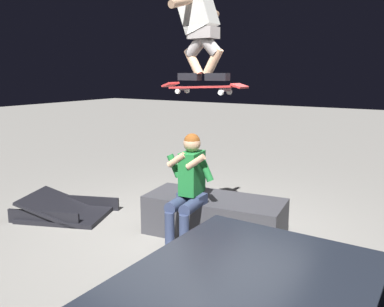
# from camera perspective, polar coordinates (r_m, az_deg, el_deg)

# --- Properties ---
(ground_plane) EXTENTS (40.00, 40.00, 0.00)m
(ground_plane) POSITION_cam_1_polar(r_m,az_deg,el_deg) (5.16, 0.81, -11.41)
(ground_plane) COLOR gray
(ledge_box_main) EXTENTS (1.79, 0.92, 0.50)m
(ledge_box_main) POSITION_cam_1_polar(r_m,az_deg,el_deg) (5.02, 3.21, -9.04)
(ledge_box_main) COLOR #38383D
(ledge_box_main) RESTS_ON ground
(person_sitting_on_ledge) EXTENTS (0.60, 0.77, 1.33)m
(person_sitting_on_ledge) POSITION_cam_1_polar(r_m,az_deg,el_deg) (4.57, -0.57, -4.60)
(person_sitting_on_ledge) COLOR #2D3856
(person_sitting_on_ledge) RESTS_ON ground
(skateboard) EXTENTS (1.03, 0.24, 0.13)m
(skateboard) POSITION_cam_1_polar(r_m,az_deg,el_deg) (4.41, 1.60, 9.53)
(skateboard) COLOR #B72D2D
(skater_airborne) EXTENTS (0.62, 0.89, 1.12)m
(skater_airborne) POSITION_cam_1_polar(r_m,az_deg,el_deg) (4.47, 1.01, 18.39)
(skater_airborne) COLOR black
(kicker_ramp) EXTENTS (1.37, 1.19, 0.41)m
(kicker_ramp) POSITION_cam_1_polar(r_m,az_deg,el_deg) (5.98, -17.69, -8.02)
(kicker_ramp) COLOR black
(kicker_ramp) RESTS_ON ground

